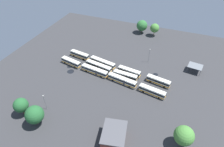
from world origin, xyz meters
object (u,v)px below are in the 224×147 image
(bus_row0_slot0, at_px, (158,81))
(bus_row2_slot1, at_px, (99,66))
(bus_row1_slot0, at_px, (129,72))
(tree_east_edge, at_px, (184,136))
(bus_row2_slot2, at_px, (95,71))
(tree_northeast, at_px, (142,26))
(tree_west_edge, at_px, (35,115))
(bus_row3_slot0, at_px, (80,55))
(lamp_post_mid_lot, at_px, (45,102))
(depot_building, at_px, (114,137))
(tree_northwest, at_px, (21,105))
(lamp_post_near_entrance, at_px, (149,55))
(bus_row0_slot2, at_px, (152,91))
(tree_north_edge, at_px, (155,28))
(bus_row1_slot2, at_px, (122,80))
(maintenance_shelter, at_px, (195,66))
(bus_row1_slot1, at_px, (125,76))
(bus_row2_slot0, at_px, (103,63))
(bus_row3_slot2, at_px, (71,62))

(bus_row0_slot0, xyz_separation_m, bus_row2_slot1, (32.57, -0.18, 0.00))
(bus_row1_slot0, distance_m, tree_east_edge, 44.94)
(bus_row2_slot2, height_order, tree_northeast, tree_northeast)
(bus_row1_slot0, distance_m, tree_west_edge, 50.81)
(bus_row3_slot0, height_order, lamp_post_mid_lot, lamp_post_mid_lot)
(lamp_post_mid_lot, relative_size, tree_northeast, 0.89)
(depot_building, height_order, tree_east_edge, tree_east_edge)
(bus_row2_slot2, relative_size, tree_northwest, 1.84)
(tree_northwest, distance_m, tree_east_edge, 64.40)
(depot_building, relative_size, tree_west_edge, 1.36)
(bus_row1_slot0, distance_m, lamp_post_near_entrance, 16.51)
(tree_northwest, height_order, tree_east_edge, tree_east_edge)
(bus_row0_slot2, bearing_deg, tree_north_edge, -78.33)
(bus_row1_slot2, height_order, bus_row3_slot0, same)
(tree_west_edge, bearing_deg, tree_north_edge, -106.62)
(bus_row3_slot0, height_order, lamp_post_near_entrance, lamp_post_near_entrance)
(lamp_post_near_entrance, bearing_deg, tree_east_edge, 116.53)
(bus_row0_slot0, distance_m, maintenance_shelter, 23.55)
(lamp_post_near_entrance, relative_size, tree_north_edge, 0.97)
(bus_row1_slot2, distance_m, bus_row3_slot0, 33.21)
(bus_row1_slot0, bearing_deg, lamp_post_near_entrance, -114.36)
(bus_row1_slot2, relative_size, tree_west_edge, 1.65)
(bus_row2_slot1, bearing_deg, maintenance_shelter, -160.58)
(bus_row2_slot1, relative_size, depot_building, 1.22)
(bus_row2_slot1, relative_size, lamp_post_mid_lot, 1.88)
(bus_row1_slot0, distance_m, maintenance_shelter, 35.26)
(lamp_post_mid_lot, bearing_deg, tree_northeast, -103.01)
(bus_row2_slot1, height_order, depot_building, depot_building)
(bus_row0_slot0, xyz_separation_m, maintenance_shelter, (-15.92, -17.28, 1.62))
(bus_row2_slot1, xyz_separation_m, tree_northwest, (16.45, 40.40, 3.55))
(bus_row0_slot2, xyz_separation_m, lamp_post_mid_lot, (40.46, 26.00, 2.73))
(tree_east_edge, xyz_separation_m, tree_northeast, (36.90, -80.85, -0.47))
(bus_row1_slot1, distance_m, bus_row2_slot0, 16.46)
(depot_building, bearing_deg, bus_row1_slot2, -75.77)
(bus_row0_slot2, distance_m, bus_row3_slot0, 48.73)
(bus_row1_slot0, height_order, bus_row2_slot1, same)
(bus_row3_slot0, bearing_deg, tree_northeast, -120.30)
(tree_east_edge, bearing_deg, bus_row2_slot0, -36.90)
(tree_west_edge, bearing_deg, bus_row2_slot2, -100.93)
(bus_row2_slot0, xyz_separation_m, bus_row2_slot1, (0.62, 3.95, 0.00))
(bus_row1_slot2, bearing_deg, lamp_post_near_entrance, -108.94)
(tree_west_edge, height_order, tree_east_edge, tree_east_edge)
(bus_row0_slot0, xyz_separation_m, bus_row1_slot0, (15.76, -1.90, 0.00))
(bus_row1_slot2, xyz_separation_m, bus_row2_slot0, (15.08, -10.18, 0.00))
(lamp_post_mid_lot, height_order, tree_north_edge, tree_north_edge)
(bus_row0_slot0, height_order, tree_northeast, tree_northeast)
(bus_row1_slot0, relative_size, tree_east_edge, 1.30)
(tree_northeast, bearing_deg, lamp_post_near_entrance, 111.56)
(bus_row2_slot1, bearing_deg, bus_row1_slot1, 172.03)
(bus_row3_slot0, bearing_deg, bus_row3_slot2, 83.54)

